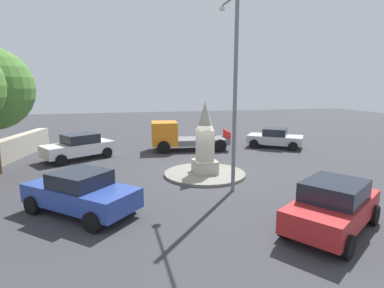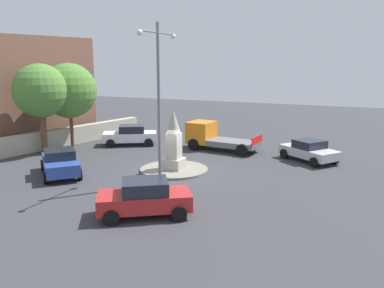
{
  "view_description": "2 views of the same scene",
  "coord_description": "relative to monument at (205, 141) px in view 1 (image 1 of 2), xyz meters",
  "views": [
    {
      "loc": [
        14.29,
        -4.36,
        4.33
      ],
      "look_at": [
        0.31,
        -0.74,
        1.67
      ],
      "focal_mm": 29.05,
      "sensor_mm": 36.0,
      "label": 1
    },
    {
      "loc": [
        20.38,
        10.19,
        6.41
      ],
      "look_at": [
        -1.0,
        0.73,
        1.49
      ],
      "focal_mm": 37.11,
      "sensor_mm": 36.0,
      "label": 2
    }
  ],
  "objects": [
    {
      "name": "ground_plane",
      "position": [
        0.0,
        0.0,
        -1.72
      ],
      "size": [
        80.0,
        80.0,
        0.0
      ],
      "primitive_type": "plane",
      "color": "#38383D"
    },
    {
      "name": "traffic_island",
      "position": [
        0.0,
        0.0,
        -1.65
      ],
      "size": [
        4.02,
        4.02,
        0.13
      ],
      "primitive_type": "cylinder",
      "color": "gray",
      "rests_on": "ground"
    },
    {
      "name": "monument",
      "position": [
        0.0,
        0.0,
        0.0
      ],
      "size": [
        1.11,
        1.11,
        3.52
      ],
      "color": "#B2AA99",
      "rests_on": "traffic_island"
    },
    {
      "name": "streetlamp",
      "position": [
        2.57,
        0.46,
        3.26
      ],
      "size": [
        3.69,
        0.28,
        8.28
      ],
      "color": "slate",
      "rests_on": "ground"
    },
    {
      "name": "car_red_near_island",
      "position": [
        6.77,
        1.99,
        -0.92
      ],
      "size": [
        3.54,
        4.17,
        1.56
      ],
      "color": "#B22323",
      "rests_on": "ground"
    },
    {
      "name": "car_silver_waiting",
      "position": [
        -5.63,
        7.01,
        -1.01
      ],
      "size": [
        3.73,
        4.14,
        1.39
      ],
      "color": "#B7BABF",
      "rests_on": "ground"
    },
    {
      "name": "car_blue_parked_left",
      "position": [
        3.45,
        -5.51,
        -0.96
      ],
      "size": [
        4.05,
        4.17,
        1.5
      ],
      "color": "#2D479E",
      "rests_on": "ground"
    },
    {
      "name": "car_white_far_side",
      "position": [
        -5.26,
        -6.38,
        -0.93
      ],
      "size": [
        3.54,
        4.37,
        1.54
      ],
      "color": "silver",
      "rests_on": "ground"
    },
    {
      "name": "truck_orange_approaching",
      "position": [
        -6.39,
        0.06,
        -0.77
      ],
      "size": [
        2.7,
        5.45,
        1.99
      ],
      "color": "orange",
      "rests_on": "ground"
    }
  ]
}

